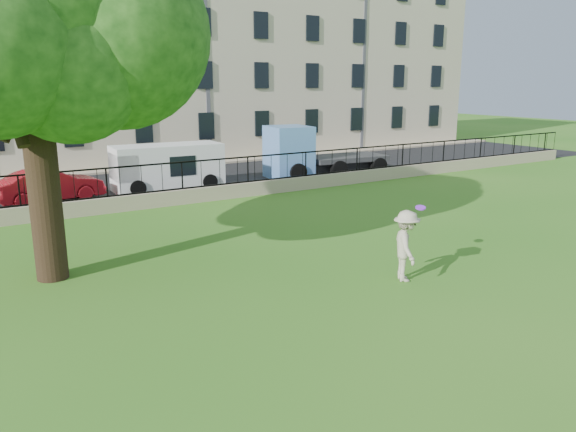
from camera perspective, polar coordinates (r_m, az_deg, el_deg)
ground at (r=13.28m, az=9.25°, el=-8.16°), size 120.00×120.00×0.00m
retaining_wall at (r=23.19m, az=-10.61°, el=1.97°), size 50.00×0.40×0.60m
iron_railing at (r=23.04m, az=-10.70°, el=4.04°), size 50.00×0.05×1.13m
street at (r=27.60m, az=-14.22°, el=3.00°), size 60.00×9.00×0.01m
sidewalk at (r=32.52m, az=-17.10°, el=4.47°), size 60.00×1.40×0.12m
building_row at (r=37.72m, az=-20.24°, el=15.89°), size 56.40×10.40×13.80m
tree at (r=14.87m, az=-25.69°, el=18.60°), size 7.98×6.18×9.83m
man at (r=14.22m, az=11.89°, el=-2.98°), size 1.14×1.34×1.79m
frisbee at (r=15.12m, az=13.31°, el=0.83°), size 0.29×0.30×0.12m
red_sedan at (r=24.99m, az=-23.03°, el=2.84°), size 4.33×2.01×1.37m
white_van at (r=26.37m, az=-12.11°, el=4.89°), size 4.97×2.14×2.05m
blue_truck at (r=29.71m, az=3.85°, el=6.69°), size 6.53×2.95×2.65m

